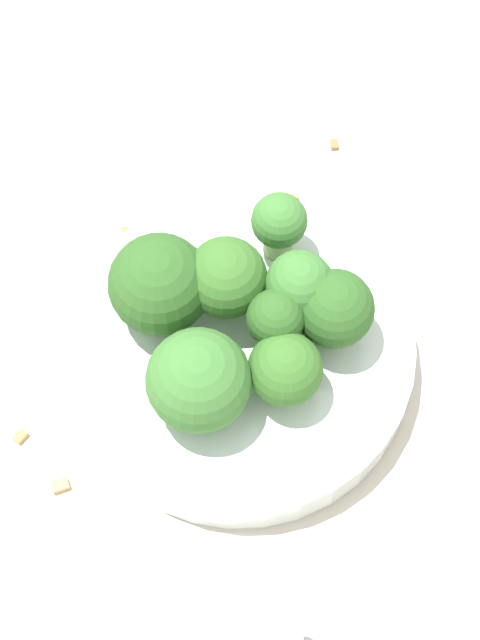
# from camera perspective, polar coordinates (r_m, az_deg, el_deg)

# --- Properties ---
(ground_plane) EXTENTS (3.00, 3.00, 0.00)m
(ground_plane) POSITION_cam_1_polar(r_m,az_deg,el_deg) (0.64, -0.00, -2.31)
(ground_plane) COLOR beige
(bowl) EXTENTS (0.20, 0.20, 0.03)m
(bowl) POSITION_cam_1_polar(r_m,az_deg,el_deg) (0.63, -0.00, -1.77)
(bowl) COLOR silver
(bowl) RESTS_ON ground_plane
(broccoli_floret_0) EXTENTS (0.05, 0.05, 0.06)m
(broccoli_floret_0) POSITION_cam_1_polar(r_m,az_deg,el_deg) (0.60, -0.75, 2.23)
(broccoli_floret_0) COLOR #84AD66
(broccoli_floret_0) RESTS_ON bowl
(broccoli_floret_1) EXTENTS (0.04, 0.04, 0.06)m
(broccoli_floret_1) POSITION_cam_1_polar(r_m,az_deg,el_deg) (0.59, 3.17, 1.81)
(broccoli_floret_1) COLOR #8EB770
(broccoli_floret_1) RESTS_ON bowl
(broccoli_floret_2) EXTENTS (0.03, 0.03, 0.05)m
(broccoli_floret_2) POSITION_cam_1_polar(r_m,az_deg,el_deg) (0.62, 2.10, 5.14)
(broccoli_floret_2) COLOR #7A9E5B
(broccoli_floret_2) RESTS_ON bowl
(broccoli_floret_3) EXTENTS (0.06, 0.06, 0.06)m
(broccoli_floret_3) POSITION_cam_1_polar(r_m,az_deg,el_deg) (0.60, -4.30, 1.87)
(broccoli_floret_3) COLOR #84AD66
(broccoli_floret_3) RESTS_ON bowl
(broccoli_floret_4) EXTENTS (0.03, 0.03, 0.05)m
(broccoli_floret_4) POSITION_cam_1_polar(r_m,az_deg,el_deg) (0.59, 1.92, 0.24)
(broccoli_floret_4) COLOR #84AD66
(broccoli_floret_4) RESTS_ON bowl
(broccoli_floret_5) EXTENTS (0.04, 0.04, 0.05)m
(broccoli_floret_5) POSITION_cam_1_polar(r_m,az_deg,el_deg) (0.59, 5.05, 0.53)
(broccoli_floret_5) COLOR #7A9E5B
(broccoli_floret_5) RESTS_ON bowl
(broccoli_floret_6) EXTENTS (0.04, 0.04, 0.05)m
(broccoli_floret_6) POSITION_cam_1_polar(r_m,az_deg,el_deg) (0.58, 2.42, -2.69)
(broccoli_floret_6) COLOR #7A9E5B
(broccoli_floret_6) RESTS_ON bowl
(broccoli_floret_7) EXTENTS (0.06, 0.06, 0.06)m
(broccoli_floret_7) POSITION_cam_1_polar(r_m,az_deg,el_deg) (0.57, -2.22, -3.25)
(broccoli_floret_7) COLOR #8EB770
(broccoli_floret_7) RESTS_ON bowl
(pepper_shaker) EXTENTS (0.03, 0.03, 0.08)m
(pepper_shaker) POSITION_cam_1_polar(r_m,az_deg,el_deg) (0.56, 1.64, -16.58)
(pepper_shaker) COLOR silver
(pepper_shaker) RESTS_ON ground_plane
(almond_crumb_0) EXTENTS (0.01, 0.01, 0.01)m
(almond_crumb_0) POSITION_cam_1_polar(r_m,az_deg,el_deg) (0.62, -9.60, -8.64)
(almond_crumb_0) COLOR tan
(almond_crumb_0) RESTS_ON ground_plane
(almond_crumb_1) EXTENTS (0.01, 0.01, 0.01)m
(almond_crumb_1) POSITION_cam_1_polar(r_m,az_deg,el_deg) (0.64, -11.66, -6.04)
(almond_crumb_1) COLOR #AD7F4C
(almond_crumb_1) RESTS_ON ground_plane
(almond_crumb_2) EXTENTS (0.01, 0.01, 0.01)m
(almond_crumb_2) POSITION_cam_1_polar(r_m,az_deg,el_deg) (0.68, -6.13, 4.72)
(almond_crumb_2) COLOR olive
(almond_crumb_2) RESTS_ON ground_plane
(almond_crumb_3) EXTENTS (0.01, 0.01, 0.01)m
(almond_crumb_3) POSITION_cam_1_polar(r_m,az_deg,el_deg) (0.69, 2.84, 6.61)
(almond_crumb_3) COLOR tan
(almond_crumb_3) RESTS_ON ground_plane
(almond_crumb_4) EXTENTS (0.01, 0.01, 0.01)m
(almond_crumb_4) POSITION_cam_1_polar(r_m,az_deg,el_deg) (0.72, 5.06, 9.38)
(almond_crumb_4) COLOR olive
(almond_crumb_4) RESTS_ON ground_plane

